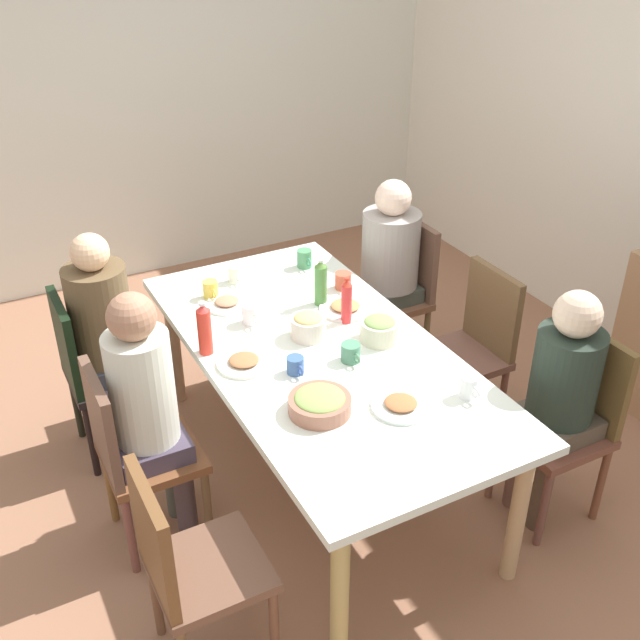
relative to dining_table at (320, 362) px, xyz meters
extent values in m
plane|color=#94654B|center=(0.00, 0.00, -0.67)|extent=(6.23, 6.23, 0.00)
cube|color=silver|center=(-2.65, 0.00, 0.63)|extent=(0.12, 4.65, 2.60)
cube|color=white|center=(0.00, 0.00, 0.05)|extent=(2.06, 1.03, 0.04)
cylinder|color=tan|center=(-0.93, -0.41, -0.32)|extent=(0.07, 0.07, 0.70)
cylinder|color=tan|center=(0.93, -0.41, -0.32)|extent=(0.07, 0.07, 0.70)
cylinder|color=tan|center=(-0.93, 0.41, -0.32)|extent=(0.07, 0.07, 0.70)
cylinder|color=tan|center=(0.93, 0.41, -0.32)|extent=(0.07, 0.07, 0.70)
cube|color=brown|center=(0.69, 0.81, -0.23)|extent=(0.40, 0.40, 0.04)
cylinder|color=brown|center=(0.86, 0.98, -0.46)|extent=(0.04, 0.04, 0.43)
cylinder|color=brown|center=(0.52, 0.98, -0.46)|extent=(0.04, 0.04, 0.43)
cylinder|color=brown|center=(0.86, 0.64, -0.46)|extent=(0.04, 0.04, 0.43)
cylinder|color=brown|center=(0.52, 0.64, -0.46)|extent=(0.04, 0.04, 0.43)
cube|color=brown|center=(0.69, 0.99, 0.00)|extent=(0.38, 0.04, 0.45)
cylinder|color=brown|center=(0.77, 0.71, -0.45)|extent=(0.09, 0.09, 0.45)
cylinder|color=brown|center=(0.61, 0.71, -0.45)|extent=(0.09, 0.09, 0.45)
cube|color=#4F4235|center=(0.69, 0.81, -0.17)|extent=(0.30, 0.30, 0.10)
cylinder|color=#222F26|center=(0.69, 0.81, 0.09)|extent=(0.29, 0.29, 0.41)
sphere|color=beige|center=(0.69, 0.81, 0.38)|extent=(0.20, 0.20, 0.20)
cube|color=brown|center=(0.00, -0.81, -0.23)|extent=(0.40, 0.40, 0.04)
cylinder|color=brown|center=(-0.17, -0.98, -0.46)|extent=(0.04, 0.04, 0.43)
cylinder|color=brown|center=(0.17, -0.98, -0.46)|extent=(0.04, 0.04, 0.43)
cylinder|color=brown|center=(-0.17, -0.64, -0.46)|extent=(0.04, 0.04, 0.43)
cylinder|color=brown|center=(0.17, -0.64, -0.46)|extent=(0.04, 0.04, 0.43)
cube|color=brown|center=(0.00, -0.99, 0.00)|extent=(0.38, 0.04, 0.45)
cylinder|color=#46463D|center=(-0.08, -0.71, -0.45)|extent=(0.09, 0.09, 0.45)
cylinder|color=#47373B|center=(0.08, -0.71, -0.45)|extent=(0.09, 0.09, 0.45)
cube|color=#41384B|center=(0.00, -0.81, -0.17)|extent=(0.30, 0.30, 0.10)
cylinder|color=silver|center=(0.00, -0.81, 0.13)|extent=(0.27, 0.27, 0.49)
sphere|color=#A47358|center=(0.00, -0.81, 0.46)|extent=(0.19, 0.19, 0.19)
cube|color=black|center=(-0.69, -0.81, -0.23)|extent=(0.40, 0.40, 0.04)
cylinder|color=black|center=(-0.86, -0.98, -0.46)|extent=(0.04, 0.04, 0.43)
cylinder|color=black|center=(-0.52, -0.98, -0.46)|extent=(0.04, 0.04, 0.43)
cylinder|color=black|center=(-0.86, -0.64, -0.46)|extent=(0.04, 0.04, 0.43)
cylinder|color=black|center=(-0.52, -0.64, -0.46)|extent=(0.04, 0.04, 0.43)
cube|color=black|center=(-0.69, -0.99, 0.00)|extent=(0.38, 0.04, 0.45)
cylinder|color=#273C46|center=(-0.77, -0.71, -0.45)|extent=(0.09, 0.09, 0.45)
cylinder|color=#252A4D|center=(-0.61, -0.71, -0.45)|extent=(0.09, 0.09, 0.45)
cube|color=#353A46|center=(-0.69, -0.81, -0.17)|extent=(0.30, 0.30, 0.10)
cylinder|color=brown|center=(-0.69, -0.81, 0.12)|extent=(0.29, 0.29, 0.48)
sphere|color=beige|center=(-0.69, -0.81, 0.44)|extent=(0.18, 0.18, 0.18)
cube|color=brown|center=(-0.69, 0.81, -0.23)|extent=(0.40, 0.40, 0.04)
cylinder|color=brown|center=(-0.52, 0.98, -0.46)|extent=(0.04, 0.04, 0.43)
cylinder|color=brown|center=(-0.86, 0.98, -0.46)|extent=(0.04, 0.04, 0.43)
cylinder|color=brown|center=(-0.52, 0.64, -0.46)|extent=(0.04, 0.04, 0.43)
cylinder|color=brown|center=(-0.86, 0.64, -0.46)|extent=(0.04, 0.04, 0.43)
cube|color=brown|center=(-0.69, 0.99, 0.00)|extent=(0.38, 0.04, 0.45)
cylinder|color=#35403A|center=(-0.61, 0.71, -0.45)|extent=(0.09, 0.09, 0.45)
cylinder|color=#3E433D|center=(-0.77, 0.71, -0.45)|extent=(0.09, 0.09, 0.45)
cube|color=#3E443B|center=(-0.69, 0.81, -0.17)|extent=(0.30, 0.30, 0.10)
cylinder|color=#A29C96|center=(-0.69, 0.81, 0.10)|extent=(0.33, 0.33, 0.44)
sphere|color=beige|center=(-0.69, 0.81, 0.41)|extent=(0.20, 0.20, 0.20)
cube|color=brown|center=(0.69, -0.81, -0.23)|extent=(0.40, 0.40, 0.04)
cylinder|color=brown|center=(0.52, -0.98, -0.46)|extent=(0.04, 0.04, 0.43)
cylinder|color=brown|center=(0.52, -0.64, -0.46)|extent=(0.04, 0.04, 0.43)
cylinder|color=brown|center=(0.86, -0.64, -0.46)|extent=(0.04, 0.04, 0.43)
cube|color=brown|center=(0.69, -0.99, 0.00)|extent=(0.38, 0.04, 0.45)
cube|color=brown|center=(0.00, 0.81, -0.23)|extent=(0.40, 0.40, 0.04)
cylinder|color=brown|center=(0.17, 0.98, -0.46)|extent=(0.04, 0.04, 0.43)
cylinder|color=brown|center=(-0.17, 0.98, -0.46)|extent=(0.04, 0.04, 0.43)
cylinder|color=brown|center=(0.17, 0.64, -0.46)|extent=(0.04, 0.04, 0.43)
cylinder|color=brown|center=(-0.17, 0.64, -0.46)|extent=(0.04, 0.04, 0.43)
cube|color=brown|center=(0.00, 0.99, 0.00)|extent=(0.38, 0.04, 0.45)
cylinder|color=silver|center=(-0.25, 0.27, 0.08)|extent=(0.26, 0.26, 0.01)
ellipsoid|color=tan|center=(-0.25, 0.27, 0.10)|extent=(0.14, 0.14, 0.02)
cylinder|color=silver|center=(0.54, 0.08, 0.08)|extent=(0.24, 0.24, 0.01)
ellipsoid|color=#AF683D|center=(0.54, 0.08, 0.10)|extent=(0.13, 0.13, 0.02)
cylinder|color=silver|center=(-0.04, -0.35, 0.08)|extent=(0.24, 0.24, 0.01)
ellipsoid|color=#A36941|center=(-0.04, -0.35, 0.10)|extent=(0.13, 0.13, 0.02)
cylinder|color=white|center=(-0.56, -0.22, 0.08)|extent=(0.21, 0.21, 0.01)
ellipsoid|color=tan|center=(-0.56, -0.22, 0.10)|extent=(0.12, 0.12, 0.02)
cylinder|color=#9B634E|center=(0.41, -0.22, 0.11)|extent=(0.25, 0.25, 0.07)
ellipsoid|color=#89AE56|center=(0.41, -0.22, 0.14)|extent=(0.20, 0.20, 0.04)
cylinder|color=beige|center=(-0.12, 0.00, 0.12)|extent=(0.16, 0.16, 0.10)
ellipsoid|color=#D4B96E|center=(-0.12, 0.00, 0.17)|extent=(0.13, 0.13, 0.04)
cylinder|color=beige|center=(0.06, 0.27, 0.12)|extent=(0.18, 0.18, 0.10)
ellipsoid|color=#84AD5D|center=(0.06, 0.27, 0.17)|extent=(0.14, 0.14, 0.04)
cylinder|color=white|center=(-0.35, -0.18, 0.12)|extent=(0.08, 0.08, 0.10)
torus|color=white|center=(-0.30, -0.18, 0.12)|extent=(0.05, 0.01, 0.05)
cylinder|color=#488B5A|center=(-0.77, 0.31, 0.12)|extent=(0.08, 0.08, 0.10)
torus|color=#408D67|center=(-0.72, 0.31, 0.12)|extent=(0.05, 0.01, 0.05)
cylinder|color=#E9C94C|center=(-0.68, -0.26, 0.12)|extent=(0.08, 0.08, 0.09)
torus|color=#E3CD52|center=(-0.63, -0.26, 0.12)|extent=(0.05, 0.01, 0.05)
cylinder|color=#3A5E98|center=(0.12, -0.18, 0.11)|extent=(0.07, 0.07, 0.08)
torus|color=#3A579C|center=(0.17, -0.18, 0.11)|extent=(0.05, 0.01, 0.05)
cylinder|color=white|center=(0.60, 0.36, 0.12)|extent=(0.07, 0.07, 0.10)
torus|color=white|center=(0.65, 0.36, 0.12)|extent=(0.05, 0.01, 0.05)
cylinder|color=#4A8466|center=(0.15, 0.07, 0.11)|extent=(0.09, 0.09, 0.08)
torus|color=#508665|center=(0.20, 0.07, 0.11)|extent=(0.05, 0.01, 0.05)
cylinder|color=white|center=(-0.78, -0.09, 0.12)|extent=(0.07, 0.07, 0.09)
torus|color=white|center=(-0.74, -0.09, 0.12)|extent=(0.05, 0.01, 0.05)
cylinder|color=#CC533C|center=(-0.46, 0.38, 0.11)|extent=(0.08, 0.08, 0.09)
torus|color=#D04244|center=(-0.40, 0.38, 0.11)|extent=(0.05, 0.01, 0.05)
cylinder|color=red|center=(-0.15, 0.22, 0.17)|extent=(0.05, 0.05, 0.20)
cone|color=red|center=(-0.15, 0.22, 0.28)|extent=(0.05, 0.05, 0.03)
cylinder|color=red|center=(-0.15, 0.22, 0.30)|extent=(0.03, 0.03, 0.01)
cylinder|color=#46863D|center=(-0.37, 0.20, 0.17)|extent=(0.06, 0.06, 0.21)
cone|color=#558238|center=(-0.37, 0.20, 0.29)|extent=(0.06, 0.06, 0.03)
cylinder|color=silver|center=(-0.37, 0.20, 0.31)|extent=(0.03, 0.03, 0.01)
cylinder|color=red|center=(-0.21, -0.46, 0.18)|extent=(0.06, 0.06, 0.21)
cone|color=#DA3C37|center=(-0.21, -0.46, 0.30)|extent=(0.06, 0.06, 0.03)
cylinder|color=silver|center=(-0.21, -0.46, 0.32)|extent=(0.03, 0.03, 0.01)
camera|label=1|loc=(2.52, -1.34, 1.90)|focal=42.30mm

